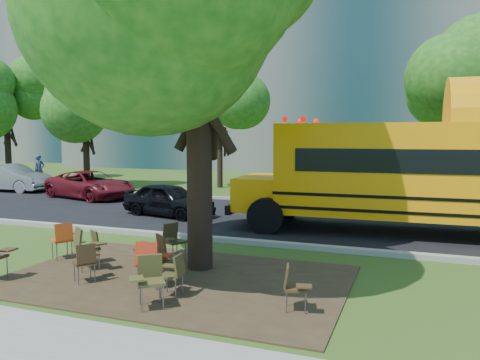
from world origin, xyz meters
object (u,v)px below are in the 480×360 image
at_px(chair_7, 293,284).
at_px(chair_11, 151,259).
at_px(chair_8, 63,237).
at_px(bg_car_silver, 11,178).
at_px(chair_3, 155,252).
at_px(chair_10, 173,238).
at_px(chair_9, 90,244).
at_px(chair_2, 86,259).
at_px(bg_car_red, 90,185).
at_px(chair_6, 174,271).
at_px(chair_5, 149,276).
at_px(chair_4, 155,259).
at_px(pedestrian_a, 39,170).
at_px(black_car, 169,200).
at_px(chair_1, 85,244).

distance_m(chair_7, chair_11, 2.89).
xyz_separation_m(chair_8, bg_car_silver, (-12.44, 10.19, 0.18)).
relative_size(chair_3, chair_10, 1.04).
relative_size(chair_3, chair_9, 1.19).
height_order(chair_8, chair_11, chair_11).
bearing_deg(chair_3, chair_2, 69.90).
distance_m(chair_8, bg_car_red, 11.41).
relative_size(chair_6, chair_7, 1.02).
distance_m(chair_5, chair_8, 4.19).
bearing_deg(chair_5, chair_8, -66.70).
bearing_deg(chair_11, chair_4, 70.03).
bearing_deg(bg_car_silver, chair_11, -128.53).
bearing_deg(bg_car_red, chair_2, -126.63).
distance_m(chair_8, bg_car_silver, 16.08).
distance_m(chair_7, pedestrian_a, 24.70).
bearing_deg(pedestrian_a, chair_5, -117.18).
distance_m(chair_3, chair_8, 2.96).
relative_size(chair_2, chair_11, 0.86).
height_order(black_car, bg_car_silver, bg_car_silver).
bearing_deg(chair_10, chair_5, 48.75).
height_order(chair_5, chair_6, chair_5).
bearing_deg(chair_6, bg_car_silver, 50.33).
height_order(chair_5, chair_7, chair_5).
bearing_deg(chair_11, chair_6, -32.59).
relative_size(chair_1, chair_7, 1.21).
distance_m(chair_1, chair_5, 2.88).
xyz_separation_m(chair_10, bg_car_silver, (-14.95, 9.37, 0.19)).
relative_size(chair_8, chair_11, 0.95).
bearing_deg(black_car, chair_9, -153.97).
height_order(chair_10, chair_11, chair_11).
xyz_separation_m(chair_11, pedestrian_a, (-16.80, 14.71, 0.33)).
distance_m(chair_2, chair_8, 2.17).
distance_m(black_car, pedestrian_a, 14.94).
height_order(chair_4, chair_6, chair_4).
bearing_deg(chair_5, chair_4, -100.78).
bearing_deg(chair_2, chair_11, -47.41).
relative_size(chair_3, pedestrian_a, 0.50).
height_order(chair_8, chair_10, chair_8).
xyz_separation_m(chair_2, black_car, (-2.35, 7.58, 0.11)).
height_order(chair_6, black_car, black_car).
relative_size(chair_11, black_car, 0.26).
xyz_separation_m(chair_1, bg_car_red, (-7.72, 9.95, 0.06)).
bearing_deg(chair_10, bg_car_red, -105.74).
bearing_deg(chair_9, chair_3, -163.55).
height_order(chair_10, pedestrian_a, pedestrian_a).
bearing_deg(chair_11, chair_8, 149.48).
distance_m(chair_8, chair_9, 0.87).
bearing_deg(chair_6, pedestrian_a, 45.35).
relative_size(chair_1, chair_9, 1.24).
height_order(chair_3, bg_car_silver, bg_car_silver).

